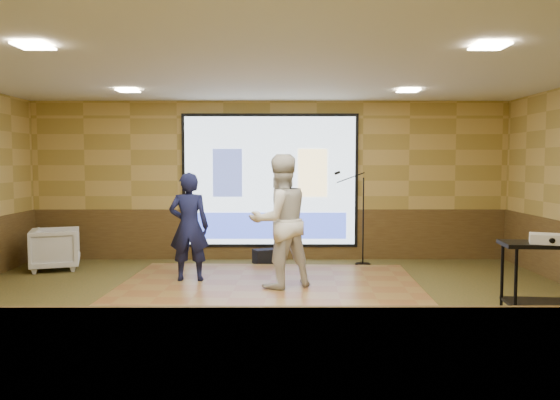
{
  "coord_description": "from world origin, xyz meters",
  "views": [
    {
      "loc": [
        0.16,
        -6.84,
        1.85
      ],
      "look_at": [
        0.18,
        1.09,
        1.3
      ],
      "focal_mm": 35.0,
      "sensor_mm": 36.0,
      "label": 1
    }
  ],
  "objects_px": {
    "player_right": "(280,221)",
    "projector": "(545,239)",
    "dance_floor": "(269,287)",
    "banquet_chair": "(56,249)",
    "av_table": "(541,267)",
    "mic_stand": "(360,237)",
    "duffel_bag": "(265,256)",
    "projector_screen": "(270,182)",
    "player_left": "(189,227)"
  },
  "relations": [
    {
      "from": "player_right",
      "to": "projector",
      "type": "xyz_separation_m",
      "value": [
        3.0,
        -1.75,
        -0.01
      ]
    },
    {
      "from": "dance_floor",
      "to": "projector",
      "type": "distance_m",
      "value": 3.78
    },
    {
      "from": "dance_floor",
      "to": "banquet_chair",
      "type": "bearing_deg",
      "value": 159.76
    },
    {
      "from": "av_table",
      "to": "mic_stand",
      "type": "distance_m",
      "value": 3.9
    },
    {
      "from": "duffel_bag",
      "to": "mic_stand",
      "type": "bearing_deg",
      "value": -3.4
    },
    {
      "from": "mic_stand",
      "to": "banquet_chair",
      "type": "relative_size",
      "value": 2.14
    },
    {
      "from": "projector_screen",
      "to": "dance_floor",
      "type": "height_order",
      "value": "projector_screen"
    },
    {
      "from": "player_right",
      "to": "projector",
      "type": "relative_size",
      "value": 5.86
    },
    {
      "from": "player_left",
      "to": "duffel_bag",
      "type": "distance_m",
      "value": 2.06
    },
    {
      "from": "mic_stand",
      "to": "player_left",
      "type": "bearing_deg",
      "value": -154.58
    },
    {
      "from": "dance_floor",
      "to": "player_right",
      "type": "relative_size",
      "value": 2.29
    },
    {
      "from": "player_right",
      "to": "mic_stand",
      "type": "relative_size",
      "value": 1.14
    },
    {
      "from": "player_left",
      "to": "banquet_chair",
      "type": "distance_m",
      "value": 2.71
    },
    {
      "from": "dance_floor",
      "to": "av_table",
      "type": "height_order",
      "value": "av_table"
    },
    {
      "from": "player_right",
      "to": "banquet_chair",
      "type": "height_order",
      "value": "player_right"
    },
    {
      "from": "player_right",
      "to": "projector_screen",
      "type": "bearing_deg",
      "value": -112.81
    },
    {
      "from": "av_table",
      "to": "banquet_chair",
      "type": "bearing_deg",
      "value": 155.58
    },
    {
      "from": "dance_floor",
      "to": "player_left",
      "type": "height_order",
      "value": "player_left"
    },
    {
      "from": "dance_floor",
      "to": "av_table",
      "type": "relative_size",
      "value": 4.76
    },
    {
      "from": "player_left",
      "to": "player_right",
      "type": "height_order",
      "value": "player_right"
    },
    {
      "from": "projector_screen",
      "to": "player_left",
      "type": "distance_m",
      "value": 2.39
    },
    {
      "from": "projector_screen",
      "to": "duffel_bag",
      "type": "height_order",
      "value": "projector_screen"
    },
    {
      "from": "projector_screen",
      "to": "dance_floor",
      "type": "relative_size",
      "value": 0.75
    },
    {
      "from": "mic_stand",
      "to": "banquet_chair",
      "type": "height_order",
      "value": "mic_stand"
    },
    {
      "from": "mic_stand",
      "to": "banquet_chair",
      "type": "xyz_separation_m",
      "value": [
        -5.31,
        -0.45,
        -0.13
      ]
    },
    {
      "from": "player_left",
      "to": "mic_stand",
      "type": "height_order",
      "value": "mic_stand"
    },
    {
      "from": "projector",
      "to": "mic_stand",
      "type": "distance_m",
      "value": 4.0
    },
    {
      "from": "projector",
      "to": "duffel_bag",
      "type": "bearing_deg",
      "value": 153.35
    },
    {
      "from": "dance_floor",
      "to": "player_right",
      "type": "xyz_separation_m",
      "value": [
        0.16,
        -0.09,
        0.98
      ]
    },
    {
      "from": "player_right",
      "to": "av_table",
      "type": "relative_size",
      "value": 2.07
    },
    {
      "from": "mic_stand",
      "to": "duffel_bag",
      "type": "height_order",
      "value": "mic_stand"
    },
    {
      "from": "av_table",
      "to": "banquet_chair",
      "type": "relative_size",
      "value": 1.18
    },
    {
      "from": "projector",
      "to": "duffel_bag",
      "type": "distance_m",
      "value": 5.05
    },
    {
      "from": "player_right",
      "to": "banquet_chair",
      "type": "bearing_deg",
      "value": -47.71
    },
    {
      "from": "dance_floor",
      "to": "player_left",
      "type": "distance_m",
      "value": 1.54
    },
    {
      "from": "projector",
      "to": "banquet_chair",
      "type": "distance_m",
      "value": 7.6
    },
    {
      "from": "av_table",
      "to": "duffel_bag",
      "type": "height_order",
      "value": "av_table"
    },
    {
      "from": "projector_screen",
      "to": "duffel_bag",
      "type": "distance_m",
      "value": 1.41
    },
    {
      "from": "dance_floor",
      "to": "player_left",
      "type": "xyz_separation_m",
      "value": [
        -1.24,
        0.36,
        0.85
      ]
    },
    {
      "from": "dance_floor",
      "to": "player_right",
      "type": "height_order",
      "value": "player_right"
    },
    {
      "from": "banquet_chair",
      "to": "player_left",
      "type": "bearing_deg",
      "value": -130.56
    },
    {
      "from": "dance_floor",
      "to": "av_table",
      "type": "distance_m",
      "value": 3.67
    },
    {
      "from": "dance_floor",
      "to": "duffel_bag",
      "type": "relative_size",
      "value": 10.52
    },
    {
      "from": "dance_floor",
      "to": "mic_stand",
      "type": "xyz_separation_m",
      "value": [
        1.61,
        1.82,
        0.48
      ]
    },
    {
      "from": "player_right",
      "to": "duffel_bag",
      "type": "relative_size",
      "value": 4.58
    },
    {
      "from": "player_left",
      "to": "av_table",
      "type": "xyz_separation_m",
      "value": [
        4.4,
        -2.12,
        -0.22
      ]
    },
    {
      "from": "dance_floor",
      "to": "projector",
      "type": "bearing_deg",
      "value": -30.24
    },
    {
      "from": "dance_floor",
      "to": "mic_stand",
      "type": "distance_m",
      "value": 2.47
    },
    {
      "from": "player_right",
      "to": "av_table",
      "type": "distance_m",
      "value": 3.46
    },
    {
      "from": "player_right",
      "to": "duffel_bag",
      "type": "height_order",
      "value": "player_right"
    }
  ]
}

